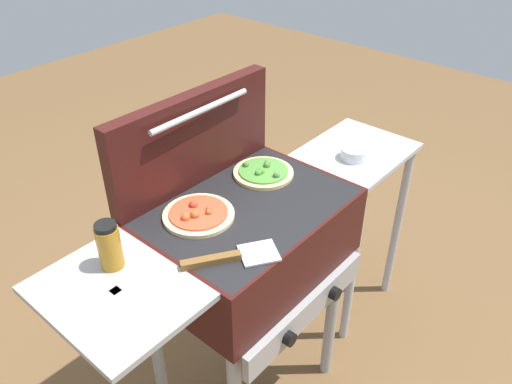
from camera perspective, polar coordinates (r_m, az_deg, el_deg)
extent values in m
cube|color=#38110F|center=(1.62, -1.15, -4.85)|extent=(0.64, 0.48, 0.24)
cube|color=black|center=(1.55, -1.20, -1.52)|extent=(0.61, 0.46, 0.01)
cube|color=#989898|center=(1.32, -15.41, -10.85)|extent=(0.32, 0.41, 0.02)
cube|color=#989898|center=(1.40, -14.71, -14.08)|extent=(0.02, 0.02, 0.24)
cube|color=#989898|center=(1.63, 5.74, -13.15)|extent=(0.58, 0.02, 0.10)
cylinder|color=black|center=(1.55, 3.79, -16.08)|extent=(0.04, 0.02, 0.04)
cylinder|color=black|center=(1.69, 8.84, -11.18)|extent=(0.04, 0.02, 0.04)
cylinder|color=#989898|center=(2.01, 8.45, -13.35)|extent=(0.04, 0.04, 0.66)
cylinder|color=#989898|center=(1.92, -11.07, -16.83)|extent=(0.04, 0.04, 0.66)
cylinder|color=#989898|center=(2.17, -0.02, -8.65)|extent=(0.04, 0.04, 0.66)
cube|color=#38110F|center=(1.60, -7.05, 5.91)|extent=(0.63, 0.06, 0.30)
cylinder|color=#B7B7BC|center=(1.52, -6.16, 9.05)|extent=(0.38, 0.02, 0.02)
cylinder|color=beige|center=(1.51, -6.44, -2.58)|extent=(0.21, 0.21, 0.01)
cylinder|color=#D14C2D|center=(1.50, -6.46, -2.30)|extent=(0.17, 0.17, 0.01)
sphere|color=#B65623|center=(1.49, -5.32, -2.26)|extent=(0.02, 0.02, 0.02)
sphere|color=#DD4C2D|center=(1.50, -5.31, -1.92)|extent=(0.02, 0.02, 0.02)
sphere|color=#EC562A|center=(1.47, -7.89, -2.85)|extent=(0.03, 0.03, 0.03)
sphere|color=#BA4025|center=(1.52, -7.02, -1.41)|extent=(0.03, 0.03, 0.03)
sphere|color=#A55328|center=(1.48, -6.88, -2.56)|extent=(0.03, 0.03, 0.03)
cylinder|color=#E0C17F|center=(1.69, 0.83, 2.16)|extent=(0.20, 0.20, 0.01)
cylinder|color=#4C8C38|center=(1.69, 0.83, 2.42)|extent=(0.16, 0.16, 0.01)
sphere|color=#4E7739|center=(1.70, 1.22, 3.01)|extent=(0.02, 0.02, 0.02)
sphere|color=#4F6B32|center=(1.70, -1.16, 3.06)|extent=(0.02, 0.02, 0.02)
sphere|color=#498B2A|center=(1.67, 0.55, 2.30)|extent=(0.02, 0.02, 0.02)
sphere|color=#4E743E|center=(1.65, 2.30, 1.87)|extent=(0.02, 0.02, 0.02)
sphere|color=#4C883D|center=(1.66, 0.24, 2.13)|extent=(0.02, 0.02, 0.02)
sphere|color=#4F862F|center=(1.71, 1.28, 3.26)|extent=(0.02, 0.02, 0.02)
cylinder|color=#B77A1E|center=(1.35, -16.07, -5.97)|extent=(0.06, 0.06, 0.12)
cylinder|color=black|center=(1.31, -16.53, -3.72)|extent=(0.06, 0.06, 0.01)
cube|color=#B7BABF|center=(1.37, 0.32, -6.85)|extent=(0.13, 0.13, 0.01)
cube|color=brown|center=(1.34, -5.06, -7.64)|extent=(0.15, 0.11, 0.02)
cube|color=#B2B2B7|center=(2.07, 11.13, 4.45)|extent=(0.44, 0.36, 0.02)
cylinder|color=#B2B2B7|center=(2.11, 10.72, -8.49)|extent=(0.04, 0.04, 0.79)
cylinder|color=#B2B2B7|center=(2.38, 15.53, -3.61)|extent=(0.04, 0.04, 0.79)
cylinder|color=#B2B2B7|center=(2.22, 4.14, -5.20)|extent=(0.04, 0.04, 0.79)
cylinder|color=#B2B2B7|center=(2.48, 9.46, -0.92)|extent=(0.04, 0.04, 0.79)
cylinder|color=silver|center=(1.98, 10.96, 4.26)|extent=(0.11, 0.11, 0.04)
cylinder|color=maroon|center=(1.99, 10.94, 4.09)|extent=(0.09, 0.09, 0.02)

